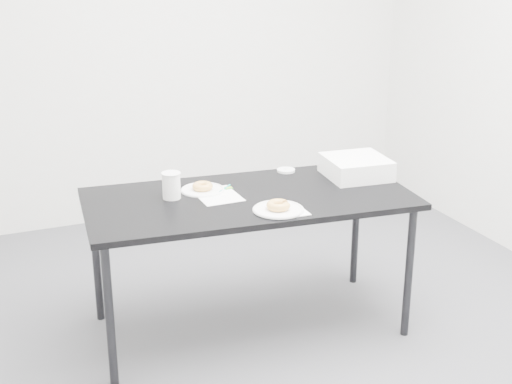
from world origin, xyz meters
name	(u,v)px	position (x,y,z in m)	size (l,w,h in m)	color
floor	(261,340)	(0.00, 0.00, 0.00)	(4.00, 4.00, 0.00)	#47474C
wall_back	(150,34)	(0.00, 2.00, 1.35)	(4.00, 0.02, 2.70)	silver
table	(249,206)	(0.00, 0.16, 0.69)	(1.71, 0.92, 0.75)	black
scorecard	(218,195)	(-0.15, 0.22, 0.75)	(0.20, 0.26, 0.00)	white
logo_patch	(228,188)	(-0.06, 0.30, 0.75)	(0.04, 0.04, 0.00)	green
pen	(225,188)	(-0.08, 0.30, 0.76)	(0.01, 0.01, 0.12)	#0E9A95
napkin	(288,211)	(0.09, -0.12, 0.75)	(0.17, 0.17, 0.00)	white
plate_near	(278,210)	(0.05, -0.09, 0.76)	(0.25, 0.25, 0.01)	white
donut_near	(278,205)	(0.05, -0.09, 0.78)	(0.12, 0.12, 0.04)	gold
plate_far	(203,190)	(-0.19, 0.32, 0.75)	(0.23, 0.23, 0.01)	white
donut_far	(203,186)	(-0.19, 0.32, 0.77)	(0.11, 0.11, 0.04)	gold
coffee_cup	(171,185)	(-0.37, 0.27, 0.82)	(0.09, 0.09, 0.14)	white
cup_lid	(286,170)	(0.34, 0.45, 0.76)	(0.10, 0.10, 0.01)	white
bakery_box	(356,167)	(0.66, 0.22, 0.80)	(0.32, 0.32, 0.11)	white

